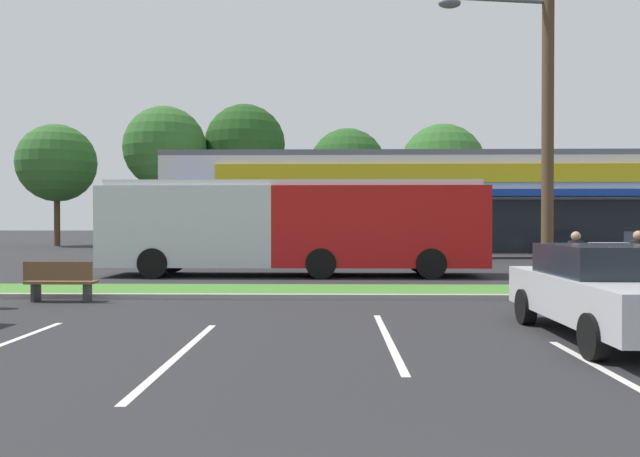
% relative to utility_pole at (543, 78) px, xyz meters
% --- Properties ---
extents(grass_median, '(56.00, 2.20, 0.12)m').
position_rel_utility_pole_xyz_m(grass_median, '(-4.91, 0.29, -5.45)').
color(grass_median, '#427A2D').
rests_on(grass_median, ground_plane).
extents(curb_lip, '(56.00, 0.24, 0.12)m').
position_rel_utility_pole_xyz_m(curb_lip, '(-4.91, -0.93, -5.45)').
color(curb_lip, '#99968C').
rests_on(curb_lip, ground_plane).
extents(parking_stripe_1, '(0.12, 4.80, 0.01)m').
position_rel_utility_pole_xyz_m(parking_stripe_1, '(-7.50, -7.08, -5.51)').
color(parking_stripe_1, silver).
rests_on(parking_stripe_1, ground_plane).
extents(parking_stripe_2, '(0.12, 4.80, 0.01)m').
position_rel_utility_pole_xyz_m(parking_stripe_2, '(-4.46, -5.86, -5.51)').
color(parking_stripe_2, silver).
rests_on(parking_stripe_2, ground_plane).
extents(parking_stripe_3, '(0.12, 4.80, 0.01)m').
position_rel_utility_pole_xyz_m(parking_stripe_3, '(-1.92, -8.47, -5.51)').
color(parking_stripe_3, silver).
rests_on(parking_stripe_3, ground_plane).
extents(storefront_building, '(30.53, 14.84, 5.66)m').
position_rel_utility_pole_xyz_m(storefront_building, '(0.73, 23.04, -2.68)').
color(storefront_building, silver).
rests_on(storefront_building, ground_plane).
extents(tree_far_left, '(5.86, 5.86, 9.23)m').
position_rel_utility_pole_xyz_m(tree_far_left, '(-26.20, 30.16, 0.77)').
color(tree_far_left, '#473323').
rests_on(tree_far_left, ground_plane).
extents(tree_left, '(6.03, 6.03, 10.29)m').
position_rel_utility_pole_xyz_m(tree_left, '(-17.56, 28.76, 1.74)').
color(tree_left, '#473323').
rests_on(tree_left, ground_plane).
extents(tree_mid_left, '(6.17, 6.17, 10.87)m').
position_rel_utility_pole_xyz_m(tree_mid_left, '(-12.03, 31.21, 2.25)').
color(tree_mid_left, '#473323').
rests_on(tree_mid_left, ground_plane).
extents(tree_mid, '(5.98, 5.98, 9.08)m').
position_rel_utility_pole_xyz_m(tree_mid, '(-4.13, 31.73, 0.56)').
color(tree_mid, '#473323').
rests_on(tree_mid, ground_plane).
extents(tree_mid_right, '(6.27, 6.27, 9.07)m').
position_rel_utility_pole_xyz_m(tree_mid_right, '(2.84, 29.59, 0.41)').
color(tree_mid_right, '#473323').
rests_on(tree_mid_right, ground_plane).
extents(utility_pole, '(3.10, 2.39, 10.33)m').
position_rel_utility_pole_xyz_m(utility_pole, '(0.00, 0.00, 0.00)').
color(utility_pole, '#4C3826').
rests_on(utility_pole, ground_plane).
extents(city_bus, '(13.05, 2.74, 3.25)m').
position_rel_utility_pole_xyz_m(city_bus, '(-6.68, 5.40, -3.75)').
color(city_bus, '#B71414').
rests_on(city_bus, ground_plane).
extents(bus_stop_bench, '(1.60, 0.45, 0.95)m').
position_rel_utility_pole_xyz_m(bus_stop_bench, '(-11.68, -1.55, -5.01)').
color(bus_stop_bench, brown).
rests_on(bus_stop_bench, ground_plane).
extents(car_1, '(1.99, 4.66, 1.49)m').
position_rel_utility_pole_xyz_m(car_1, '(-0.93, -5.82, -4.74)').
color(car_1, '#B7B7BC').
rests_on(car_1, ground_plane).
extents(pedestrian_near_bench, '(0.33, 0.33, 1.64)m').
position_rel_utility_pole_xyz_m(pedestrian_near_bench, '(0.30, -1.38, -4.69)').
color(pedestrian_near_bench, '#47423D').
rests_on(pedestrian_near_bench, ground_plane).
extents(pedestrian_mid, '(0.34, 0.34, 1.67)m').
position_rel_utility_pole_xyz_m(pedestrian_mid, '(1.62, -1.62, -4.68)').
color(pedestrian_mid, '#1E2338').
rests_on(pedestrian_mid, ground_plane).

